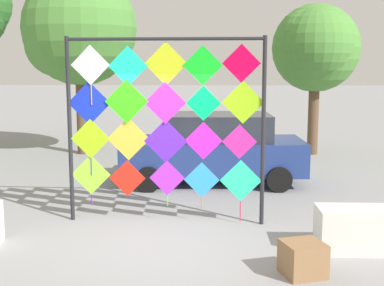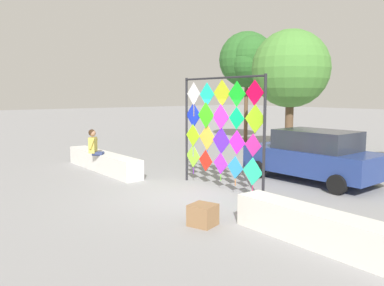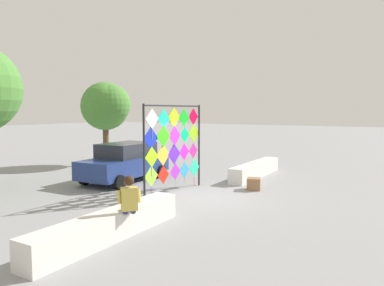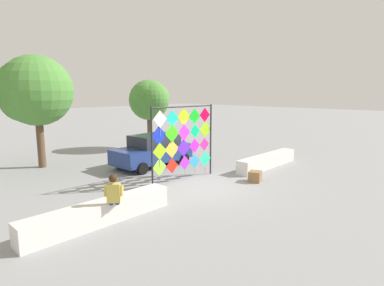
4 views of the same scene
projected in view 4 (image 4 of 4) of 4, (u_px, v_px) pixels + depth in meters
The scene contains 9 objects.
ground at pixel (203, 186), 12.28m from camera, with size 120.00×120.00×0.00m, color gray.
plaza_ledge_left at pixel (101, 213), 8.80m from camera, with size 4.46×0.62×0.63m, color silver.
plaza_ledge_right at pixel (267, 161), 15.38m from camera, with size 4.46×0.62×0.63m, color silver.
kite_display_rack at pixel (183, 138), 12.73m from camera, with size 3.31×0.21×3.12m.
seated_vendor at pixel (114, 195), 8.63m from camera, with size 0.69×0.71×1.47m.
parked_car at pixel (153, 150), 15.56m from camera, with size 4.09×2.03×1.57m.
cardboard_box_large at pixel (255, 176), 12.91m from camera, with size 0.50×0.48×0.43m, color olive.
tree_broadleaf at pixel (150, 99), 19.77m from camera, with size 2.55×2.76×4.41m.
tree_far_right at pixel (32, 91), 14.79m from camera, with size 3.33×3.41×5.38m.
Camera 4 is at (-8.92, -7.79, 3.67)m, focal length 29.37 mm.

